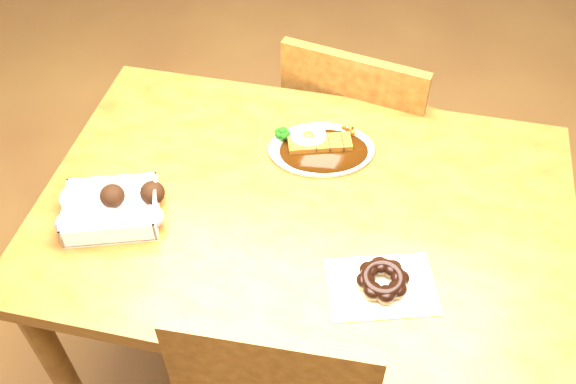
% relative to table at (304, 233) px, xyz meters
% --- Properties ---
extents(ground, '(6.00, 6.00, 0.00)m').
position_rel_table_xyz_m(ground, '(0.00, 0.00, -0.65)').
color(ground, brown).
rests_on(ground, ground).
extents(table, '(1.20, 0.80, 0.75)m').
position_rel_table_xyz_m(table, '(0.00, 0.00, 0.00)').
color(table, '#532C10').
rests_on(table, ground).
extents(chair_far, '(0.49, 0.49, 0.87)m').
position_rel_table_xyz_m(chair_far, '(0.07, 0.54, -0.17)').
color(chair_far, '#532C10').
rests_on(chair_far, ground).
extents(katsu_curry_plate, '(0.29, 0.24, 0.05)m').
position_rel_table_xyz_m(katsu_curry_plate, '(-0.00, 0.18, 0.11)').
color(katsu_curry_plate, white).
rests_on(katsu_curry_plate, table).
extents(donut_box, '(0.25, 0.21, 0.06)m').
position_rel_table_xyz_m(donut_box, '(-0.41, -0.13, 0.13)').
color(donut_box, white).
rests_on(donut_box, table).
extents(pon_de_ring, '(0.25, 0.21, 0.04)m').
position_rel_table_xyz_m(pon_de_ring, '(0.19, -0.18, 0.12)').
color(pon_de_ring, silver).
rests_on(pon_de_ring, table).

